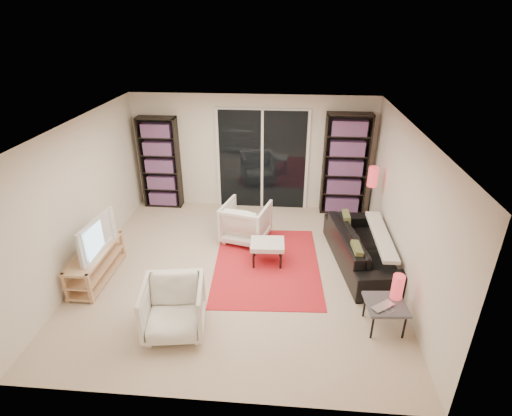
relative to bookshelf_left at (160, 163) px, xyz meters
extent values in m
plane|color=beige|center=(1.95, -2.33, -0.98)|extent=(5.00, 5.00, 0.00)
cube|color=beige|center=(1.95, 0.17, 0.22)|extent=(5.00, 0.02, 2.40)
cube|color=beige|center=(1.95, -4.83, 0.22)|extent=(5.00, 0.02, 2.40)
cube|color=beige|center=(-0.55, -2.33, 0.22)|extent=(0.02, 5.00, 2.40)
cube|color=beige|center=(4.45, -2.33, 0.22)|extent=(0.02, 5.00, 2.40)
cube|color=white|center=(1.95, -2.33, 1.42)|extent=(5.00, 5.00, 0.02)
cube|color=white|center=(2.15, 0.14, 0.07)|extent=(1.92, 0.06, 2.16)
cube|color=black|center=(2.15, 0.10, 0.07)|extent=(1.80, 0.02, 2.10)
cube|color=white|center=(2.15, 0.09, 0.07)|extent=(0.05, 0.02, 2.10)
cube|color=black|center=(0.00, 0.01, 0.00)|extent=(0.80, 0.30, 1.95)
cube|color=#B30E57|center=(0.00, -0.01, 0.00)|extent=(0.70, 0.22, 1.85)
cube|color=black|center=(3.85, 0.01, 0.07)|extent=(0.90, 0.30, 2.10)
cube|color=#B30E57|center=(3.85, -0.01, 0.07)|extent=(0.80, 0.22, 2.00)
cube|color=#E9B98A|center=(-0.28, -2.74, -0.50)|extent=(0.42, 1.31, 0.04)
cube|color=#E9B98A|center=(-0.28, -2.74, -0.73)|extent=(0.42, 1.31, 0.03)
cube|color=#E9B98A|center=(-0.28, -2.74, -0.92)|extent=(0.42, 1.31, 0.04)
cube|color=#E9B98A|center=(-0.46, -3.36, -0.73)|extent=(0.05, 0.05, 0.50)
cube|color=#E9B98A|center=(-0.46, -2.13, -0.73)|extent=(0.05, 0.05, 0.50)
cube|color=#E9B98A|center=(-0.10, -3.36, -0.73)|extent=(0.05, 0.05, 0.50)
cube|color=#E9B98A|center=(-0.10, -2.13, -0.73)|extent=(0.05, 0.05, 0.50)
imported|color=black|center=(-0.26, -2.74, -0.20)|extent=(0.23, 0.98, 0.56)
cube|color=red|center=(2.39, -2.16, -0.97)|extent=(1.86, 2.43, 0.01)
imported|color=black|center=(3.98, -1.98, -0.67)|extent=(1.14, 2.20, 0.61)
imported|color=silver|center=(1.95, -1.33, -0.61)|extent=(0.96, 0.98, 0.74)
imported|color=silver|center=(1.27, -3.79, -0.61)|extent=(0.89, 0.91, 0.73)
cube|color=silver|center=(2.39, -2.09, -0.62)|extent=(0.58, 0.48, 0.08)
cylinder|color=black|center=(2.18, -2.28, -0.82)|extent=(0.04, 0.04, 0.32)
cylinder|color=black|center=(2.16, -1.91, -0.82)|extent=(0.04, 0.04, 0.32)
cylinder|color=black|center=(2.63, -2.26, -0.82)|extent=(0.04, 0.04, 0.32)
cylinder|color=black|center=(2.61, -1.89, -0.82)|extent=(0.04, 0.04, 0.32)
cube|color=#47484C|center=(4.04, -3.50, -0.60)|extent=(0.56, 0.56, 0.04)
cylinder|color=black|center=(3.85, -3.73, -0.79)|extent=(0.03, 0.03, 0.38)
cylinder|color=black|center=(3.82, -3.31, -0.79)|extent=(0.03, 0.03, 0.38)
cylinder|color=black|center=(4.26, -3.69, -0.79)|extent=(0.03, 0.03, 0.38)
cylinder|color=black|center=(4.23, -3.28, -0.79)|extent=(0.03, 0.03, 0.38)
imported|color=silver|center=(4.01, -3.62, -0.56)|extent=(0.38, 0.35, 0.03)
cylinder|color=red|center=(4.19, -3.37, -0.40)|extent=(0.16, 0.16, 0.35)
cylinder|color=black|center=(4.22, -0.93, -0.96)|extent=(0.20, 0.20, 0.03)
cylinder|color=black|center=(4.22, -0.93, -0.47)|extent=(0.03, 0.03, 1.02)
cylinder|color=red|center=(4.22, -0.93, 0.20)|extent=(0.18, 0.18, 0.37)
camera|label=1|loc=(2.68, -7.78, 2.86)|focal=28.00mm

